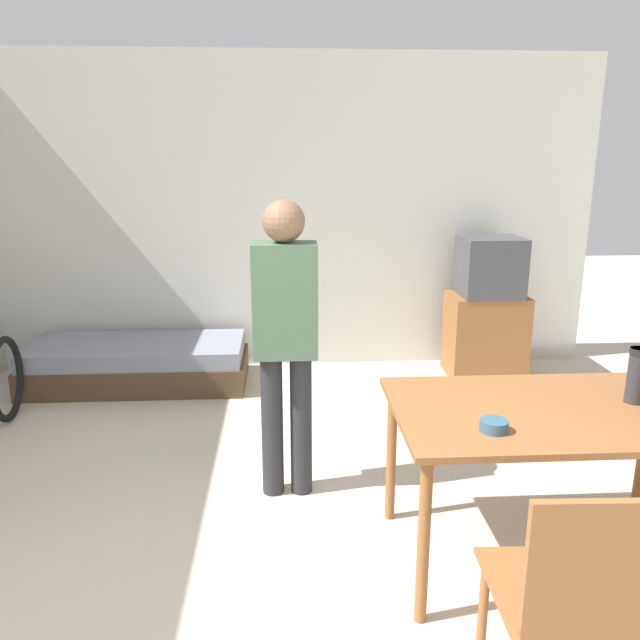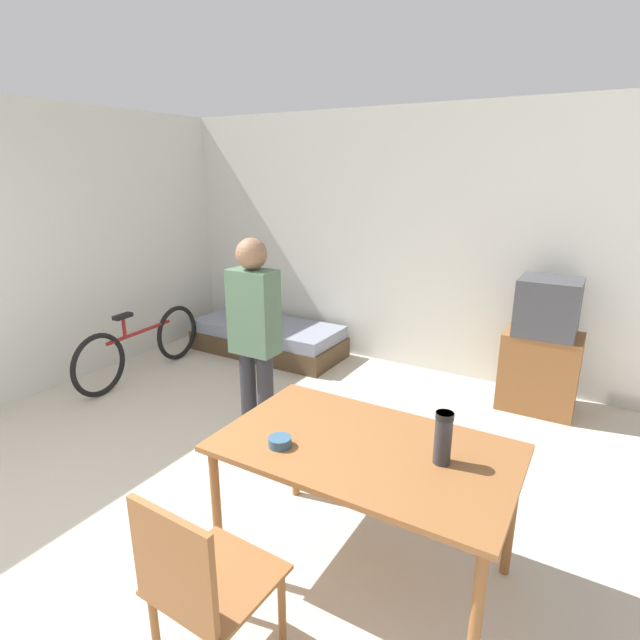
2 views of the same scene
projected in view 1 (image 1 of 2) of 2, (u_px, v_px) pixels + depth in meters
name	position (u px, v px, depth m)	size (l,w,h in m)	color
wall_back	(268.00, 215.00, 5.42)	(5.73, 0.06, 2.70)	silver
daybed	(138.00, 364.00, 5.18)	(1.78, 0.77, 0.36)	#4C3823
tv	(487.00, 311.00, 5.32)	(0.64, 0.47, 1.20)	brown
dining_table	(556.00, 424.00, 2.80)	(1.46, 0.87, 0.77)	brown
wooden_chair	(574.00, 593.00, 1.98)	(0.48, 0.48, 0.91)	brown
person_standing	(285.00, 330.00, 3.32)	(0.34, 0.22, 1.64)	#28282D
thermos_flask	(637.00, 373.00, 2.81)	(0.09, 0.09, 0.26)	#2D2D33
mate_bowl	(494.00, 426.00, 2.54)	(0.12, 0.12, 0.05)	#335670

